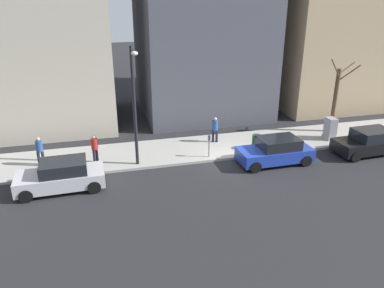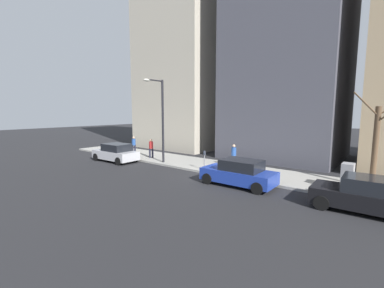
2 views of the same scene
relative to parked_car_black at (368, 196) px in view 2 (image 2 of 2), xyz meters
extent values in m
plane|color=#232326|center=(1.15, 8.35, -0.74)|extent=(120.00, 120.00, 0.00)
cube|color=#9E9B93|center=(3.15, 8.35, -0.66)|extent=(4.00, 36.00, 0.15)
cube|color=black|center=(0.00, 0.05, -0.17)|extent=(1.94, 4.26, 0.70)
cube|color=black|center=(0.00, -0.15, 0.48)|extent=(1.67, 2.25, 0.60)
cylinder|color=black|center=(-0.90, 1.58, -0.42)|extent=(0.24, 0.65, 0.64)
cylinder|color=black|center=(0.80, 1.63, -0.42)|extent=(0.24, 0.65, 0.64)
cube|color=#1E389E|center=(0.14, 6.20, -0.17)|extent=(1.87, 4.23, 0.70)
cube|color=black|center=(0.14, 6.00, 0.48)|extent=(1.64, 2.23, 0.60)
cylinder|color=black|center=(-0.74, 7.73, -0.42)|extent=(0.23, 0.64, 0.64)
cylinder|color=black|center=(0.96, 7.76, -0.42)|extent=(0.23, 0.64, 0.64)
cylinder|color=black|center=(-0.69, 4.63, -0.42)|extent=(0.23, 0.64, 0.64)
cylinder|color=black|center=(1.01, 4.66, -0.42)|extent=(0.23, 0.64, 0.64)
cube|color=#B7B7BC|center=(-0.07, 17.82, -0.17)|extent=(1.92, 4.25, 0.70)
cube|color=black|center=(-0.07, 17.62, 0.48)|extent=(1.66, 2.25, 0.60)
cylinder|color=black|center=(-0.97, 19.35, -0.42)|extent=(0.24, 0.65, 0.64)
cylinder|color=black|center=(0.73, 19.39, -0.42)|extent=(0.24, 0.65, 0.64)
cylinder|color=black|center=(-0.88, 16.25, -0.42)|extent=(0.24, 0.65, 0.64)
cylinder|color=black|center=(0.82, 16.30, -0.42)|extent=(0.24, 0.65, 0.64)
cylinder|color=slate|center=(1.60, 9.66, -0.06)|extent=(0.07, 0.07, 1.05)
cube|color=#2D333D|center=(1.60, 9.66, 0.61)|extent=(0.14, 0.10, 0.30)
cube|color=#A8A399|center=(2.45, 1.10, -0.50)|extent=(0.83, 0.61, 0.18)
cube|color=#939399|center=(2.45, 1.10, 0.22)|extent=(0.75, 0.55, 1.25)
cylinder|color=black|center=(1.70, 13.83, 2.66)|extent=(0.18, 0.18, 6.50)
cylinder|color=black|center=(0.90, 13.83, 5.81)|extent=(1.60, 0.10, 0.10)
ellipsoid|color=beige|center=(0.10, 13.83, 5.76)|extent=(0.56, 0.32, 0.20)
cylinder|color=brown|center=(3.75, 0.11, 1.59)|extent=(0.28, 0.28, 4.35)
cylinder|color=brown|center=(3.43, 0.65, 3.88)|extent=(0.62, 1.16, 1.32)
cylinder|color=#14381E|center=(2.05, 6.47, -0.14)|extent=(0.56, 0.56, 0.90)
cylinder|color=#1E1E2D|center=(3.87, 8.70, -0.18)|extent=(0.16, 0.16, 0.82)
cylinder|color=#1E1E2D|center=(3.75, 8.49, -0.18)|extent=(0.16, 0.16, 0.82)
cylinder|color=#23478C|center=(3.81, 8.59, 0.54)|extent=(0.36, 0.36, 0.62)
sphere|color=tan|center=(3.81, 8.59, 0.96)|extent=(0.22, 0.22, 0.22)
cylinder|color=#1E1E2D|center=(2.54, 16.03, -0.18)|extent=(0.16, 0.16, 0.82)
cylinder|color=#1E1E2D|center=(2.34, 16.17, -0.18)|extent=(0.16, 0.16, 0.82)
cylinder|color=#A52323|center=(2.44, 16.10, 0.54)|extent=(0.36, 0.36, 0.62)
sphere|color=tan|center=(2.44, 16.10, 0.96)|extent=(0.22, 0.22, 0.22)
cylinder|color=#1E1E2D|center=(2.93, 18.94, -0.18)|extent=(0.16, 0.16, 0.82)
cylinder|color=#1E1E2D|center=(2.81, 19.15, -0.18)|extent=(0.16, 0.16, 0.82)
cylinder|color=#23478C|center=(2.87, 19.05, 0.54)|extent=(0.36, 0.36, 0.62)
sphere|color=tan|center=(2.87, 19.05, 0.96)|extent=(0.22, 0.22, 0.22)
cube|color=#4C4C56|center=(11.35, 7.44, 12.66)|extent=(9.42, 9.42, 26.78)
cube|color=#BCB29E|center=(11.38, 19.28, 13.53)|extent=(9.47, 9.47, 28.53)
camera|label=1|loc=(-17.64, 15.68, 8.32)|focal=35.00mm
camera|label=2|loc=(-12.72, -0.76, 3.53)|focal=24.00mm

